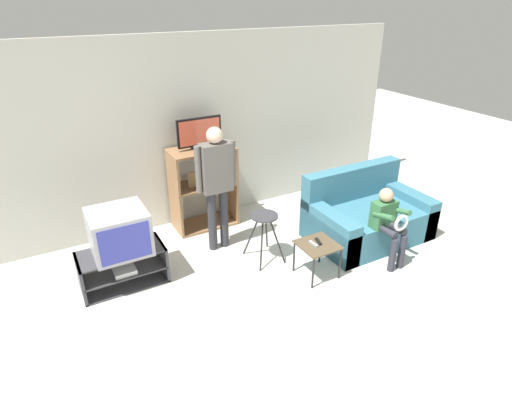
{
  "coord_description": "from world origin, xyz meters",
  "views": [
    {
      "loc": [
        -2.09,
        -2.1,
        3.04
      ],
      "look_at": [
        0.07,
        1.8,
        0.9
      ],
      "focal_mm": 30.0,
      "sensor_mm": 36.0,
      "label": 1
    }
  ],
  "objects_px": {
    "television_flat": "(199,134)",
    "remote_control_white": "(313,244)",
    "snack_table": "(318,248)",
    "person_seated_child": "(388,220)",
    "tv_stand": "(123,268)",
    "media_shelf": "(203,187)",
    "folding_stool": "(264,224)",
    "television_main": "(119,232)",
    "person_standing_adult": "(216,178)",
    "remote_control_black": "(318,241)",
    "couch": "(366,216)"
  },
  "relations": [
    {
      "from": "tv_stand",
      "to": "snack_table",
      "type": "height_order",
      "value": "tv_stand"
    },
    {
      "from": "couch",
      "to": "person_standing_adult",
      "type": "distance_m",
      "value": 2.12
    },
    {
      "from": "tv_stand",
      "to": "person_standing_adult",
      "type": "relative_size",
      "value": 0.58
    },
    {
      "from": "television_main",
      "to": "remote_control_white",
      "type": "height_order",
      "value": "television_main"
    },
    {
      "from": "person_standing_adult",
      "to": "media_shelf",
      "type": "bearing_deg",
      "value": 83.4
    },
    {
      "from": "television_main",
      "to": "person_standing_adult",
      "type": "bearing_deg",
      "value": 8.7
    },
    {
      "from": "remote_control_black",
      "to": "person_seated_child",
      "type": "bearing_deg",
      "value": 3.14
    },
    {
      "from": "folding_stool",
      "to": "snack_table",
      "type": "distance_m",
      "value": 0.72
    },
    {
      "from": "couch",
      "to": "remote_control_black",
      "type": "bearing_deg",
      "value": -160.5
    },
    {
      "from": "media_shelf",
      "to": "folding_stool",
      "type": "relative_size",
      "value": 1.86
    },
    {
      "from": "tv_stand",
      "to": "person_seated_child",
      "type": "xyz_separation_m",
      "value": [
        2.95,
        -1.09,
        0.36
      ]
    },
    {
      "from": "folding_stool",
      "to": "remote_control_white",
      "type": "bearing_deg",
      "value": -61.23
    },
    {
      "from": "tv_stand",
      "to": "remote_control_black",
      "type": "height_order",
      "value": "remote_control_black"
    },
    {
      "from": "remote_control_white",
      "to": "couch",
      "type": "height_order",
      "value": "couch"
    },
    {
      "from": "couch",
      "to": "television_flat",
      "type": "bearing_deg",
      "value": 142.86
    },
    {
      "from": "remote_control_black",
      "to": "couch",
      "type": "bearing_deg",
      "value": 34.9
    },
    {
      "from": "person_standing_adult",
      "to": "person_seated_child",
      "type": "height_order",
      "value": "person_standing_adult"
    },
    {
      "from": "media_shelf",
      "to": "folding_stool",
      "type": "distance_m",
      "value": 1.21
    },
    {
      "from": "remote_control_white",
      "to": "person_seated_child",
      "type": "distance_m",
      "value": 0.99
    },
    {
      "from": "remote_control_white",
      "to": "remote_control_black",
      "type": "bearing_deg",
      "value": 6.89
    },
    {
      "from": "media_shelf",
      "to": "person_seated_child",
      "type": "distance_m",
      "value": 2.5
    },
    {
      "from": "television_main",
      "to": "couch",
      "type": "xyz_separation_m",
      "value": [
        3.14,
        -0.51,
        -0.39
      ]
    },
    {
      "from": "media_shelf",
      "to": "person_standing_adult",
      "type": "relative_size",
      "value": 0.71
    },
    {
      "from": "folding_stool",
      "to": "person_seated_child",
      "type": "relative_size",
      "value": 0.65
    },
    {
      "from": "tv_stand",
      "to": "television_flat",
      "type": "xyz_separation_m",
      "value": [
        1.35,
        0.86,
        1.14
      ]
    },
    {
      "from": "remote_control_black",
      "to": "person_seated_child",
      "type": "xyz_separation_m",
      "value": [
        0.88,
        -0.19,
        0.14
      ]
    },
    {
      "from": "media_shelf",
      "to": "person_standing_adult",
      "type": "xyz_separation_m",
      "value": [
        -0.08,
        -0.65,
        0.4
      ]
    },
    {
      "from": "folding_stool",
      "to": "television_main",
      "type": "bearing_deg",
      "value": 168.74
    },
    {
      "from": "snack_table",
      "to": "person_seated_child",
      "type": "bearing_deg",
      "value": -9.89
    },
    {
      "from": "person_seated_child",
      "to": "television_main",
      "type": "bearing_deg",
      "value": 159.65
    },
    {
      "from": "television_main",
      "to": "snack_table",
      "type": "bearing_deg",
      "value": -24.7
    },
    {
      "from": "folding_stool",
      "to": "television_flat",
      "type": "bearing_deg",
      "value": 104.67
    },
    {
      "from": "television_flat",
      "to": "couch",
      "type": "bearing_deg",
      "value": -37.14
    },
    {
      "from": "tv_stand",
      "to": "snack_table",
      "type": "xyz_separation_m",
      "value": [
        2.03,
        -0.93,
        0.15
      ]
    },
    {
      "from": "tv_stand",
      "to": "couch",
      "type": "distance_m",
      "value": 3.2
    },
    {
      "from": "media_shelf",
      "to": "remote_control_black",
      "type": "height_order",
      "value": "media_shelf"
    },
    {
      "from": "media_shelf",
      "to": "television_flat",
      "type": "relative_size",
      "value": 1.88
    },
    {
      "from": "snack_table",
      "to": "person_standing_adult",
      "type": "height_order",
      "value": "person_standing_adult"
    },
    {
      "from": "folding_stool",
      "to": "remote_control_white",
      "type": "relative_size",
      "value": 4.31
    },
    {
      "from": "person_standing_adult",
      "to": "television_flat",
      "type": "bearing_deg",
      "value": 83.85
    },
    {
      "from": "snack_table",
      "to": "remote_control_white",
      "type": "xyz_separation_m",
      "value": [
        -0.05,
        0.02,
        0.06
      ]
    },
    {
      "from": "person_seated_child",
      "to": "media_shelf",
      "type": "bearing_deg",
      "value": 129.52
    },
    {
      "from": "television_main",
      "to": "media_shelf",
      "type": "xyz_separation_m",
      "value": [
        1.34,
        0.84,
        -0.09
      ]
    },
    {
      "from": "snack_table",
      "to": "couch",
      "type": "bearing_deg",
      "value": 20.47
    },
    {
      "from": "tv_stand",
      "to": "television_flat",
      "type": "height_order",
      "value": "television_flat"
    },
    {
      "from": "media_shelf",
      "to": "couch",
      "type": "distance_m",
      "value": 2.27
    },
    {
      "from": "snack_table",
      "to": "television_flat",
      "type": "bearing_deg",
      "value": 110.86
    },
    {
      "from": "television_flat",
      "to": "remote_control_white",
      "type": "relative_size",
      "value": 4.27
    },
    {
      "from": "television_flat",
      "to": "person_standing_adult",
      "type": "height_order",
      "value": "person_standing_adult"
    },
    {
      "from": "remote_control_black",
      "to": "person_seated_child",
      "type": "relative_size",
      "value": 0.15
    }
  ]
}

